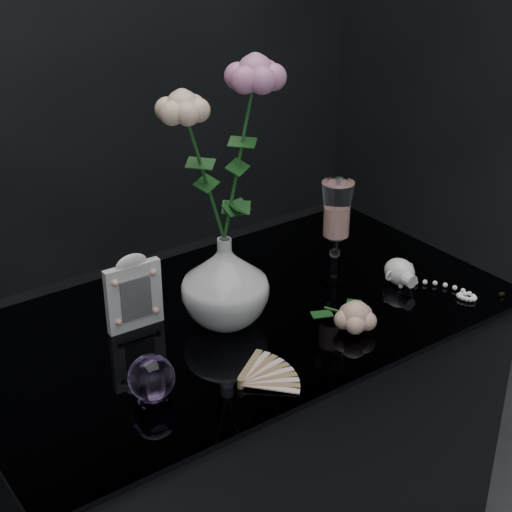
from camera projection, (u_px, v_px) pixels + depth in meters
table at (241, 467)px, 1.68m from camera, size 1.05×0.58×0.76m
vase at (225, 281)px, 1.45m from camera, size 0.18×0.18×0.17m
wine_glass at (336, 232)px, 1.59m from camera, size 0.08×0.08×0.22m
picture_frame at (133, 291)px, 1.43m from camera, size 0.12×0.09×0.15m
paperweight at (151, 378)px, 1.25m from camera, size 0.09×0.09×0.08m
paper_fan at (241, 382)px, 1.29m from camera, size 0.24×0.21×0.02m
loose_rose at (356, 316)px, 1.44m from camera, size 0.16×0.19×0.06m
pearl_jar at (400, 271)px, 1.61m from camera, size 0.19×0.20×0.06m
roses at (224, 145)px, 1.33m from camera, size 0.23×0.11×0.38m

